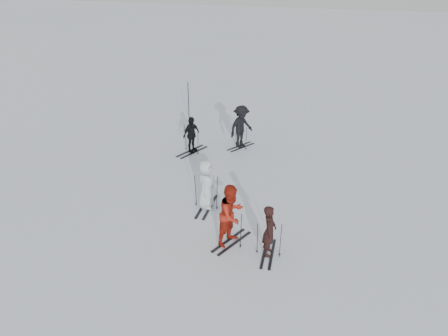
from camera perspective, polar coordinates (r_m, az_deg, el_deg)
name	(u,v)px	position (r m, az deg, el deg)	size (l,w,h in m)	color
ground	(217,205)	(15.72, -0.97, -4.84)	(120.00, 120.00, 0.00)	silver
skier_near_dark	(269,231)	(12.98, 5.94, -8.24)	(0.60, 0.39, 1.64)	black
skier_red	(232,215)	(13.30, 1.00, -6.20)	(0.97, 0.75, 1.99)	#A32212
skier_grey	(206,185)	(15.17, -2.36, -2.21)	(0.87, 0.57, 1.79)	silver
skier_uphill_left	(191,135)	(19.50, -4.28, 4.31)	(0.96, 0.40, 1.64)	black
skier_uphill_far	(241,127)	(19.92, 2.26, 5.36)	(1.27, 0.73, 1.97)	black
skis_near_dark	(269,239)	(13.13, 5.89, -9.17)	(0.81, 1.54, 1.12)	black
skis_red	(232,226)	(13.52, 0.99, -7.62)	(0.87, 1.64, 1.20)	black
skis_grey	(206,191)	(15.29, -2.35, -3.04)	(0.93, 1.76, 1.28)	black
skis_uphill_left	(192,139)	(19.57, -4.27, 3.83)	(0.93, 1.77, 1.29)	black
skis_uphill_far	(241,136)	(20.07, 2.24, 4.23)	(0.81, 1.53, 1.12)	black
piste_marker	(188,100)	(23.68, -4.67, 8.80)	(0.04, 0.04, 1.97)	black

